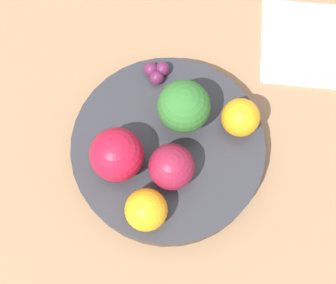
% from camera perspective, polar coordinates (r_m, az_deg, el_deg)
% --- Properties ---
extents(ground_plane, '(6.00, 6.00, 0.00)m').
position_cam_1_polar(ground_plane, '(0.61, 0.00, -1.87)').
color(ground_plane, gray).
extents(table_surface, '(1.20, 1.20, 0.02)m').
position_cam_1_polar(table_surface, '(0.60, 0.00, -1.61)').
color(table_surface, '#936D4C').
rests_on(table_surface, ground_plane).
extents(bowl, '(0.24, 0.24, 0.03)m').
position_cam_1_polar(bowl, '(0.58, 0.00, -0.84)').
color(bowl, '#2D2D33').
rests_on(bowl, table_surface).
extents(broccoli, '(0.06, 0.06, 0.07)m').
position_cam_1_polar(broccoli, '(0.54, 1.94, 4.32)').
color(broccoli, '#99C17A').
rests_on(broccoli, bowl).
extents(apple_red, '(0.05, 0.05, 0.05)m').
position_cam_1_polar(apple_red, '(0.53, 0.43, -3.04)').
color(apple_red, maroon).
rests_on(apple_red, bowl).
extents(apple_green, '(0.06, 0.06, 0.06)m').
position_cam_1_polar(apple_green, '(0.53, -6.26, -1.54)').
color(apple_green, '#B7142D').
rests_on(apple_green, bowl).
extents(orange_front, '(0.05, 0.05, 0.05)m').
position_cam_1_polar(orange_front, '(0.52, -2.68, -8.26)').
color(orange_front, orange).
rests_on(orange_front, bowl).
extents(orange_back, '(0.05, 0.05, 0.05)m').
position_cam_1_polar(orange_back, '(0.56, 8.83, 2.98)').
color(orange_back, orange).
rests_on(orange_back, bowl).
extents(grape_cluster, '(0.03, 0.03, 0.02)m').
position_cam_1_polar(grape_cluster, '(0.59, -1.39, 8.54)').
color(grape_cluster, '#5B1E42').
rests_on(grape_cluster, bowl).
extents(napkin, '(0.13, 0.11, 0.01)m').
position_cam_1_polar(napkin, '(0.68, 15.75, 11.52)').
color(napkin, silver).
rests_on(napkin, table_surface).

